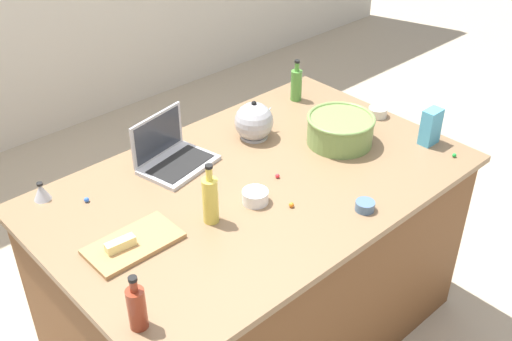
# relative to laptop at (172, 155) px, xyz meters

# --- Properties ---
(ground_plane) EXTENTS (12.00, 12.00, 0.00)m
(ground_plane) POSITION_rel_laptop_xyz_m (0.18, -0.34, -0.95)
(ground_plane) COLOR #B7A88E
(island_counter) EXTENTS (1.79, 1.13, 0.90)m
(island_counter) POSITION_rel_laptop_xyz_m (0.18, -0.34, -0.50)
(island_counter) COLOR brown
(island_counter) RESTS_ON ground
(laptop) EXTENTS (0.35, 0.29, 0.22)m
(laptop) POSITION_rel_laptop_xyz_m (0.00, 0.00, 0.00)
(laptop) COLOR #B7B7BC
(laptop) RESTS_ON island_counter
(mixing_bowl_large) EXTENTS (0.31, 0.31, 0.14)m
(mixing_bowl_large) POSITION_rel_laptop_xyz_m (0.67, -0.37, 0.02)
(mixing_bowl_large) COLOR #72934C
(mixing_bowl_large) RESTS_ON island_counter
(bottle_oil) EXTENTS (0.06, 0.06, 0.25)m
(bottle_oil) POSITION_rel_laptop_xyz_m (-0.13, -0.42, 0.05)
(bottle_oil) COLOR #DBC64C
(bottle_oil) RESTS_ON island_counter
(bottle_olive) EXTENTS (0.06, 0.06, 0.22)m
(bottle_olive) POSITION_rel_laptop_xyz_m (0.83, 0.06, 0.04)
(bottle_olive) COLOR #4C8C38
(bottle_olive) RESTS_ON island_counter
(bottle_soy) EXTENTS (0.06, 0.06, 0.20)m
(bottle_soy) POSITION_rel_laptop_xyz_m (-0.62, -0.68, 0.03)
(bottle_soy) COLOR maroon
(bottle_soy) RESTS_ON island_counter
(kettle) EXTENTS (0.21, 0.18, 0.20)m
(kettle) POSITION_rel_laptop_xyz_m (0.42, -0.07, 0.03)
(kettle) COLOR #ADADB2
(kettle) RESTS_ON island_counter
(cutting_board) EXTENTS (0.34, 0.19, 0.02)m
(cutting_board) POSITION_rel_laptop_xyz_m (-0.42, -0.34, -0.04)
(cutting_board) COLOR #AD7F4C
(cutting_board) RESTS_ON island_counter
(butter_stick_left) EXTENTS (0.11, 0.05, 0.04)m
(butter_stick_left) POSITION_rel_laptop_xyz_m (-0.48, -0.34, -0.01)
(butter_stick_left) COLOR #F4E58C
(butter_stick_left) RESTS_ON cutting_board
(ramekin_small) EXTENTS (0.08, 0.08, 0.04)m
(ramekin_small) POSITION_rel_laptop_xyz_m (0.36, -0.77, -0.03)
(ramekin_small) COLOR slate
(ramekin_small) RESTS_ON island_counter
(ramekin_medium) EXTENTS (0.10, 0.10, 0.05)m
(ramekin_medium) POSITION_rel_laptop_xyz_m (0.08, -0.45, -0.02)
(ramekin_medium) COLOR white
(ramekin_medium) RESTS_ON island_counter
(ramekin_wide) EXTENTS (0.09, 0.09, 0.05)m
(ramekin_wide) POSITION_rel_laptop_xyz_m (1.00, -0.33, -0.02)
(ramekin_wide) COLOR beige
(ramekin_wide) RESTS_ON island_counter
(kitchen_timer) EXTENTS (0.07, 0.07, 0.08)m
(kitchen_timer) POSITION_rel_laptop_xyz_m (-0.53, 0.14, -0.01)
(kitchen_timer) COLOR #B2B2B7
(kitchen_timer) RESTS_ON island_counter
(candy_bag) EXTENTS (0.09, 0.06, 0.17)m
(candy_bag) POSITION_rel_laptop_xyz_m (0.97, -0.65, 0.04)
(candy_bag) COLOR #4CA5CC
(candy_bag) RESTS_ON island_counter
(candy_0) EXTENTS (0.02, 0.02, 0.02)m
(candy_0) POSITION_rel_laptop_xyz_m (0.95, -0.80, -0.04)
(candy_0) COLOR green
(candy_0) RESTS_ON island_counter
(candy_1) EXTENTS (0.02, 0.02, 0.02)m
(candy_1) POSITION_rel_laptop_xyz_m (0.16, -0.57, -0.04)
(candy_1) COLOR orange
(candy_1) RESTS_ON island_counter
(candy_2) EXTENTS (0.02, 0.02, 0.02)m
(candy_2) POSITION_rel_laptop_xyz_m (-0.41, 0.01, -0.04)
(candy_2) COLOR blue
(candy_2) RESTS_ON island_counter
(candy_3) EXTENTS (0.02, 0.02, 0.02)m
(candy_3) POSITION_rel_laptop_xyz_m (0.26, -0.39, -0.04)
(candy_3) COLOR red
(candy_3) RESTS_ON island_counter
(candy_4) EXTENTS (0.02, 0.02, 0.02)m
(candy_4) POSITION_rel_laptop_xyz_m (0.60, -0.36, -0.04)
(candy_4) COLOR green
(candy_4) RESTS_ON island_counter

